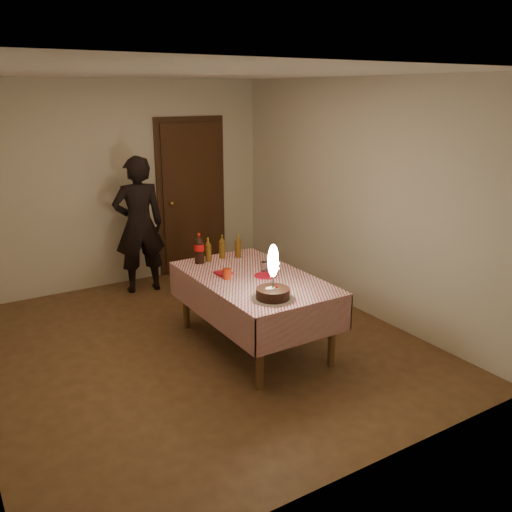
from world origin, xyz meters
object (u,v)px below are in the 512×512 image
object	(u,v)px
amber_bottle_right	(238,247)
amber_bottle_mid	(222,247)
cola_bottle	(199,249)
photographer	(139,225)
amber_bottle_left	(208,250)
dining_table	(253,286)
red_cup	(227,274)
birthday_cake	(273,286)
red_plate	(266,276)
clear_cup	(264,266)

from	to	relation	value
amber_bottle_right	amber_bottle_mid	world-z (taller)	same
cola_bottle	photographer	xyz separation A→B (m)	(-0.13, 1.43, -0.02)
amber_bottle_left	amber_bottle_mid	size ratio (longest dim) A/B	1.00
amber_bottle_right	dining_table	bearing A→B (deg)	-107.32
red_cup	amber_bottle_mid	world-z (taller)	amber_bottle_mid
amber_bottle_right	red_cup	bearing A→B (deg)	-128.86
cola_bottle	amber_bottle_left	xyz separation A→B (m)	(0.11, 0.01, -0.03)
birthday_cake	red_cup	world-z (taller)	birthday_cake
dining_table	cola_bottle	xyz separation A→B (m)	(-0.25, 0.67, 0.25)
red_plate	amber_bottle_right	xyz separation A→B (m)	(0.08, 0.67, 0.11)
dining_table	amber_bottle_mid	distance (m)	0.74
clear_cup	red_cup	bearing A→B (deg)	-178.06
cola_bottle	amber_bottle_left	size ratio (longest dim) A/B	1.25
dining_table	photographer	world-z (taller)	photographer
birthday_cake	clear_cup	xyz separation A→B (m)	(0.35, 0.68, -0.07)
dining_table	red_cup	xyz separation A→B (m)	(-0.24, 0.08, 0.15)
cola_bottle	amber_bottle_right	bearing A→B (deg)	-4.79
birthday_cake	cola_bottle	bearing A→B (deg)	94.08
cola_bottle	dining_table	bearing A→B (deg)	-69.64
red_plate	amber_bottle_left	world-z (taller)	amber_bottle_left
red_cup	amber_bottle_left	distance (m)	0.61
amber_bottle_mid	cola_bottle	bearing A→B (deg)	-173.32
red_plate	amber_bottle_left	xyz separation A→B (m)	(-0.26, 0.72, 0.11)
cola_bottle	amber_bottle_mid	xyz separation A→B (m)	(0.29, 0.03, -0.03)
birthday_cake	red_plate	bearing A→B (deg)	63.16
red_cup	birthday_cake	bearing A→B (deg)	-82.63
amber_bottle_left	red_cup	bearing A→B (deg)	-99.81
red_cup	photographer	bearing A→B (deg)	93.83
red_cup	red_plate	bearing A→B (deg)	-19.40
photographer	red_cup	bearing A→B (deg)	-86.17
cola_bottle	birthday_cake	bearing A→B (deg)	-85.92
cola_bottle	amber_bottle_left	distance (m)	0.11
cola_bottle	red_plate	bearing A→B (deg)	-63.06
dining_table	red_plate	xyz separation A→B (m)	(0.11, -0.04, 0.10)
red_plate	amber_bottle_mid	size ratio (longest dim) A/B	0.86
amber_bottle_left	photographer	distance (m)	1.44
red_plate	amber_bottle_right	size ratio (longest dim) A/B	0.86
amber_bottle_right	photographer	size ratio (longest dim) A/B	0.15
red_plate	red_cup	xyz separation A→B (m)	(-0.36, 0.13, 0.05)
amber_bottle_left	photographer	xyz separation A→B (m)	(-0.24, 1.42, 0.01)
amber_bottle_mid	amber_bottle_left	bearing A→B (deg)	-171.66
amber_bottle_mid	photographer	bearing A→B (deg)	106.73
red_cup	cola_bottle	bearing A→B (deg)	90.30
birthday_cake	cola_bottle	size ratio (longest dim) A/B	1.54
clear_cup	amber_bottle_mid	xyz separation A→B (m)	(-0.15, 0.60, 0.07)
cola_bottle	amber_bottle_left	bearing A→B (deg)	3.79
clear_cup	amber_bottle_right	bearing A→B (deg)	89.32
clear_cup	amber_bottle_right	distance (m)	0.54
red_plate	red_cup	distance (m)	0.38
clear_cup	amber_bottle_mid	world-z (taller)	amber_bottle_mid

